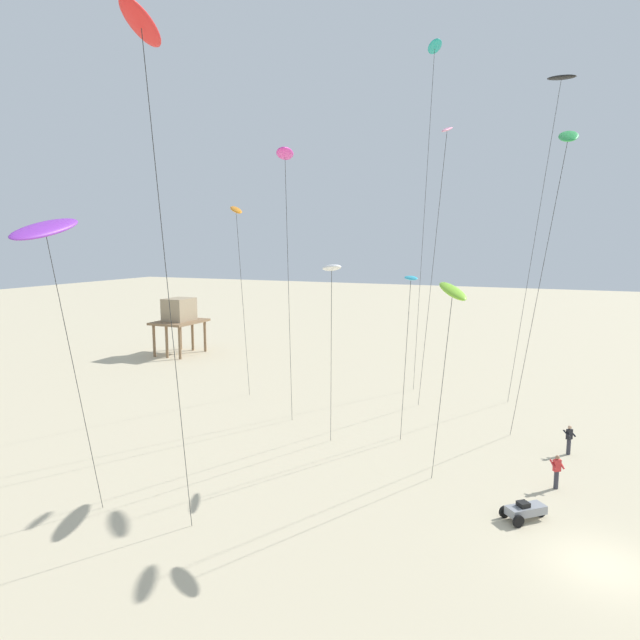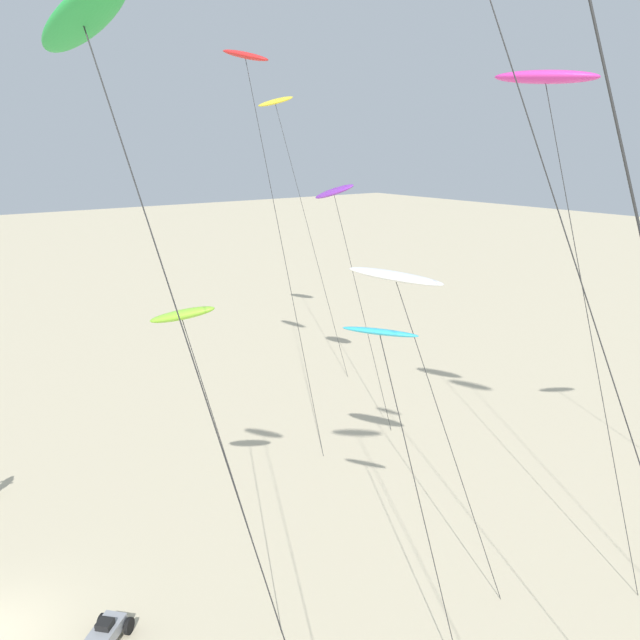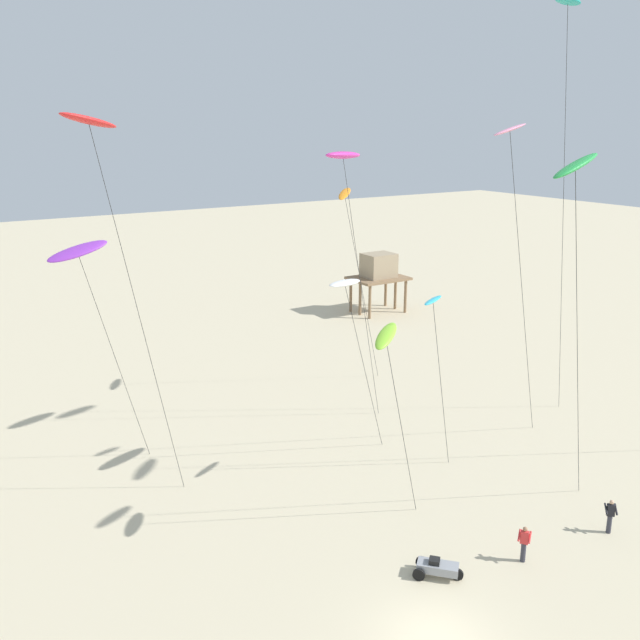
{
  "view_description": "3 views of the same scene",
  "coord_description": "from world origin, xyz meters",
  "px_view_note": "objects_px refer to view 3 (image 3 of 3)",
  "views": [
    {
      "loc": [
        -21.85,
        1.83,
        11.8
      ],
      "look_at": [
        2.9,
        12.53,
        8.04
      ],
      "focal_mm": 31.74,
      "sensor_mm": 36.0,
      "label": 1
    },
    {
      "loc": [
        19.68,
        -1.87,
        14.69
      ],
      "look_at": [
        -1.84,
        14.08,
        7.44
      ],
      "focal_mm": 37.11,
      "sensor_mm": 36.0,
      "label": 2
    },
    {
      "loc": [
        -15.28,
        -16.27,
        18.27
      ],
      "look_at": [
        3.3,
        13.22,
        8.55
      ],
      "focal_mm": 39.82,
      "sensor_mm": 36.0,
      "label": 3
    }
  ],
  "objects_px": {
    "kite_orange": "(345,196)",
    "kite_teal": "(568,6)",
    "kite_white": "(345,284)",
    "kite_flyer_furthest": "(610,515)",
    "kite_pink": "(511,141)",
    "kite_lime": "(386,337)",
    "kite_purple": "(78,252)",
    "stilt_house": "(379,270)",
    "kite_red": "(90,125)",
    "kite_flyer_nearest": "(524,543)",
    "kite_magenta": "(343,156)",
    "kite_green": "(576,169)",
    "kite_cyan": "(433,303)",
    "beach_buggy": "(437,567)"
  },
  "relations": [
    {
      "from": "kite_orange",
      "to": "kite_red",
      "type": "bearing_deg",
      "value": -156.33
    },
    {
      "from": "kite_cyan",
      "to": "kite_flyer_nearest",
      "type": "relative_size",
      "value": 6.01
    },
    {
      "from": "kite_green",
      "to": "stilt_house",
      "type": "height_order",
      "value": "kite_green"
    },
    {
      "from": "kite_red",
      "to": "kite_purple",
      "type": "height_order",
      "value": "kite_red"
    },
    {
      "from": "kite_cyan",
      "to": "kite_purple",
      "type": "relative_size",
      "value": 0.78
    },
    {
      "from": "beach_buggy",
      "to": "kite_lime",
      "type": "bearing_deg",
      "value": 97.26
    },
    {
      "from": "kite_white",
      "to": "kite_flyer_furthest",
      "type": "height_order",
      "value": "kite_white"
    },
    {
      "from": "kite_red",
      "to": "kite_cyan",
      "type": "bearing_deg",
      "value": -18.12
    },
    {
      "from": "kite_white",
      "to": "kite_purple",
      "type": "bearing_deg",
      "value": 151.07
    },
    {
      "from": "kite_flyer_nearest",
      "to": "kite_flyer_furthest",
      "type": "relative_size",
      "value": 1.0
    },
    {
      "from": "kite_red",
      "to": "kite_flyer_nearest",
      "type": "distance_m",
      "value": 25.27
    },
    {
      "from": "kite_pink",
      "to": "kite_flyer_nearest",
      "type": "distance_m",
      "value": 18.42
    },
    {
      "from": "kite_flyer_furthest",
      "to": "kite_green",
      "type": "bearing_deg",
      "value": 164.86
    },
    {
      "from": "kite_cyan",
      "to": "kite_magenta",
      "type": "height_order",
      "value": "kite_magenta"
    },
    {
      "from": "kite_magenta",
      "to": "kite_orange",
      "type": "height_order",
      "value": "kite_magenta"
    },
    {
      "from": "kite_purple",
      "to": "kite_flyer_furthest",
      "type": "height_order",
      "value": "kite_purple"
    },
    {
      "from": "kite_flyer_nearest",
      "to": "kite_orange",
      "type": "bearing_deg",
      "value": 77.93
    },
    {
      "from": "kite_orange",
      "to": "kite_flyer_furthest",
      "type": "bearing_deg",
      "value": -88.04
    },
    {
      "from": "kite_flyer_furthest",
      "to": "beach_buggy",
      "type": "distance_m",
      "value": 9.09
    },
    {
      "from": "kite_cyan",
      "to": "kite_teal",
      "type": "distance_m",
      "value": 17.11
    },
    {
      "from": "kite_teal",
      "to": "kite_flyer_nearest",
      "type": "height_order",
      "value": "kite_teal"
    },
    {
      "from": "kite_teal",
      "to": "kite_flyer_furthest",
      "type": "xyz_separation_m",
      "value": [
        -5.21,
        -9.28,
        -23.18
      ]
    },
    {
      "from": "kite_green",
      "to": "kite_flyer_nearest",
      "type": "bearing_deg",
      "value": -165.99
    },
    {
      "from": "kite_cyan",
      "to": "kite_flyer_nearest",
      "type": "distance_m",
      "value": 11.69
    },
    {
      "from": "kite_lime",
      "to": "beach_buggy",
      "type": "bearing_deg",
      "value": -82.74
    },
    {
      "from": "kite_purple",
      "to": "beach_buggy",
      "type": "distance_m",
      "value": 22.06
    },
    {
      "from": "stilt_house",
      "to": "kite_magenta",
      "type": "bearing_deg",
      "value": -130.96
    },
    {
      "from": "kite_flyer_nearest",
      "to": "kite_flyer_furthest",
      "type": "bearing_deg",
      "value": -6.38
    },
    {
      "from": "kite_pink",
      "to": "kite_lime",
      "type": "height_order",
      "value": "kite_pink"
    },
    {
      "from": "kite_magenta",
      "to": "kite_red",
      "type": "bearing_deg",
      "value": -170.92
    },
    {
      "from": "kite_green",
      "to": "kite_orange",
      "type": "height_order",
      "value": "kite_green"
    },
    {
      "from": "kite_white",
      "to": "kite_orange",
      "type": "height_order",
      "value": "kite_orange"
    },
    {
      "from": "kite_white",
      "to": "kite_flyer_furthest",
      "type": "distance_m",
      "value": 16.49
    },
    {
      "from": "kite_orange",
      "to": "kite_teal",
      "type": "bearing_deg",
      "value": -62.86
    },
    {
      "from": "kite_green",
      "to": "kite_white",
      "type": "xyz_separation_m",
      "value": [
        -3.53,
        10.5,
        -6.11
      ]
    },
    {
      "from": "kite_red",
      "to": "kite_teal",
      "type": "xyz_separation_m",
      "value": [
        23.89,
        -3.68,
        5.88
      ]
    },
    {
      "from": "kite_purple",
      "to": "stilt_house",
      "type": "height_order",
      "value": "kite_purple"
    },
    {
      "from": "kite_orange",
      "to": "kite_flyer_furthest",
      "type": "relative_size",
      "value": 8.53
    },
    {
      "from": "kite_purple",
      "to": "kite_lime",
      "type": "relative_size",
      "value": 1.27
    },
    {
      "from": "kite_magenta",
      "to": "kite_pink",
      "type": "xyz_separation_m",
      "value": [
        4.25,
        -7.95,
        0.93
      ]
    },
    {
      "from": "kite_flyer_furthest",
      "to": "stilt_house",
      "type": "bearing_deg",
      "value": 68.59
    },
    {
      "from": "kite_red",
      "to": "stilt_house",
      "type": "relative_size",
      "value": 3.18
    },
    {
      "from": "kite_magenta",
      "to": "kite_flyer_furthest",
      "type": "xyz_separation_m",
      "value": [
        4.69,
        -15.19,
        -15.61
      ]
    },
    {
      "from": "kite_green",
      "to": "kite_teal",
      "type": "bearing_deg",
      "value": 43.69
    },
    {
      "from": "kite_white",
      "to": "stilt_house",
      "type": "height_order",
      "value": "kite_white"
    },
    {
      "from": "kite_green",
      "to": "kite_lime",
      "type": "height_order",
      "value": "kite_green"
    },
    {
      "from": "kite_pink",
      "to": "kite_green",
      "type": "bearing_deg",
      "value": -115.99
    },
    {
      "from": "stilt_house",
      "to": "kite_red",
      "type": "bearing_deg",
      "value": -143.64
    },
    {
      "from": "beach_buggy",
      "to": "kite_flyer_nearest",
      "type": "bearing_deg",
      "value": -16.89
    },
    {
      "from": "kite_magenta",
      "to": "kite_lime",
      "type": "distance_m",
      "value": 13.1
    }
  ]
}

